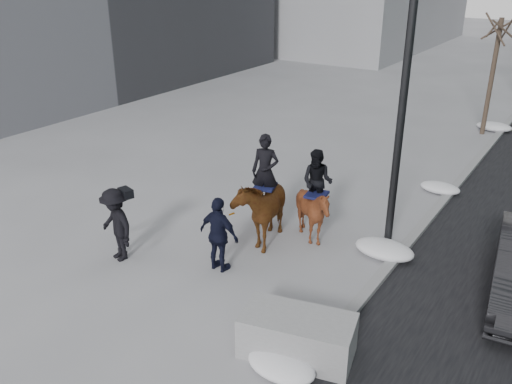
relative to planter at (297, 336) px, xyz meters
The scene contains 10 objects.
ground 3.11m from the planter, 150.18° to the left, with size 120.00×120.00×0.00m, color gray.
curb 11.54m from the planter, 88.41° to the left, with size 0.25×90.00×0.12m, color gray.
planter is the anchor object (origin of this frame).
tree_near 15.60m from the planter, 91.03° to the left, with size 1.20×1.20×4.93m, color #362920, non-canonical shape.
mounted_left 4.37m from the planter, 131.10° to the left, with size 1.47×2.24×2.67m.
mounted_right 4.29m from the planter, 114.30° to the left, with size 1.42×1.55×2.33m.
feeder 3.26m from the planter, 151.93° to the left, with size 1.04×0.88×1.75m.
camera_crew 5.15m from the planter, behind, with size 1.27×0.93×1.75m.
lamppost 6.66m from the planter, 90.94° to the left, with size 0.25×2.52×9.09m.
snow_piles 7.36m from the planter, 89.84° to the left, with size 1.41×17.52×0.36m.
Camera 1 is at (6.32, -8.34, 6.48)m, focal length 38.00 mm.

